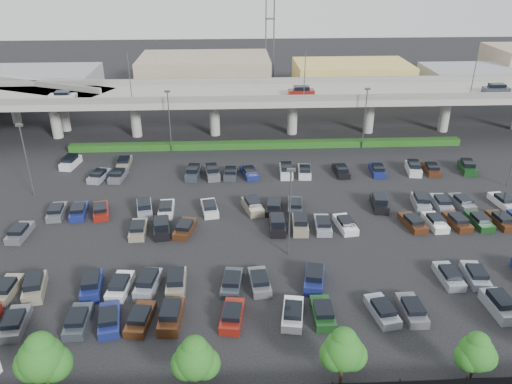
# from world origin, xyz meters

# --- Properties ---
(ground) EXTENTS (280.00, 280.00, 0.00)m
(ground) POSITION_xyz_m (0.00, 0.00, 0.00)
(ground) COLOR black
(overpass) EXTENTS (150.00, 13.00, 15.80)m
(overpass) POSITION_xyz_m (-0.17, 31.96, 6.97)
(overpass) COLOR gray
(overpass) RESTS_ON ground
(hedge) EXTENTS (66.00, 1.60, 1.10)m
(hedge) POSITION_xyz_m (0.00, 25.00, 0.55)
(hedge) COLOR #183B11
(hedge) RESTS_ON ground
(tree_row) EXTENTS (65.07, 3.66, 5.94)m
(tree_row) POSITION_xyz_m (0.70, -26.53, 3.52)
(tree_row) COLOR #332316
(tree_row) RESTS_ON ground
(parked_cars) EXTENTS (63.01, 41.64, 1.67)m
(parked_cars) POSITION_xyz_m (-0.91, -3.80, 0.61)
(parked_cars) COLOR #30363E
(parked_cars) RESTS_ON ground
(light_poles) EXTENTS (66.90, 48.38, 10.30)m
(light_poles) POSITION_xyz_m (-4.13, 2.00, 6.24)
(light_poles) COLOR #48484C
(light_poles) RESTS_ON ground
(distant_buildings) EXTENTS (138.00, 24.00, 9.00)m
(distant_buildings) POSITION_xyz_m (12.38, 61.81, 3.74)
(distant_buildings) COLOR gray
(distant_buildings) RESTS_ON ground
(comm_tower) EXTENTS (2.40, 2.40, 30.00)m
(comm_tower) POSITION_xyz_m (4.00, 74.00, 15.61)
(comm_tower) COLOR #48484C
(comm_tower) RESTS_ON ground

